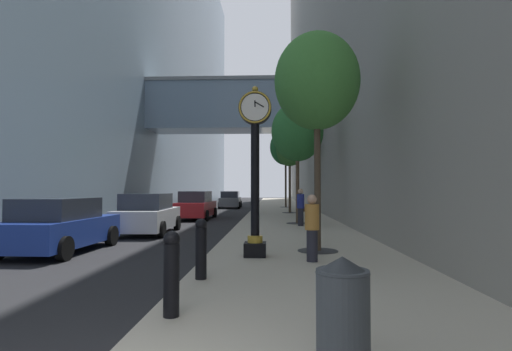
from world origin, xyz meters
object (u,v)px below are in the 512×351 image
object	(u,v)px
pedestrian_walking	(301,206)
car_grey_mid	(230,200)
bollard_second	(201,247)
street_clock	(255,162)
pedestrian_by_clock	(312,226)
car_white_trailing	(148,214)
street_tree_mid_far	(290,152)
car_red_near	(196,206)
car_blue_far	(60,226)
street_tree_near	(317,82)
street_tree_mid_near	(297,132)
bollard_nearest	(171,272)
trash_bin	(343,309)
street_tree_far	(286,147)

from	to	relation	value
pedestrian_walking	car_grey_mid	xyz separation A→B (m)	(-5.38, 19.89, -0.26)
bollard_second	street_clock	bearing A→B (deg)	70.30
pedestrian_by_clock	car_white_trailing	world-z (taller)	pedestrian_by_clock
pedestrian_walking	pedestrian_by_clock	xyz separation A→B (m)	(-0.38, -9.06, -0.08)
street_tree_mid_far	street_clock	bearing A→B (deg)	-95.22
car_red_near	car_blue_far	bearing A→B (deg)	-97.05
street_tree_near	car_red_near	world-z (taller)	street_tree_near
car_blue_far	street_tree_near	bearing A→B (deg)	-2.82
street_tree_mid_near	car_white_trailing	world-z (taller)	street_tree_mid_near
car_red_near	street_tree_near	bearing A→B (deg)	-65.72
bollard_nearest	bollard_second	size ratio (longest dim) A/B	1.00
street_tree_mid_far	pedestrian_by_clock	world-z (taller)	street_tree_mid_far
car_red_near	car_blue_far	distance (m)	12.77
car_blue_far	street_tree_mid_near	bearing A→B (deg)	48.38
pedestrian_by_clock	street_tree_mid_near	bearing A→B (deg)	88.28
street_clock	street_tree_mid_far	world-z (taller)	street_tree_mid_far
trash_bin	street_clock	bearing A→B (deg)	100.32
bollard_second	car_white_trailing	distance (m)	9.47
street_clock	street_tree_far	world-z (taller)	street_tree_far
car_white_trailing	car_grey_mid	bearing A→B (deg)	87.26
street_tree_mid_near	pedestrian_walking	size ratio (longest dim) A/B	3.52
street_tree_mid_near	car_blue_far	distance (m)	11.88
street_tree_far	trash_bin	distance (m)	33.75
pedestrian_by_clock	car_blue_far	distance (m)	7.40
bollard_second	trash_bin	world-z (taller)	bollard_second
bollard_nearest	pedestrian_walking	world-z (taller)	pedestrian_walking
pedestrian_by_clock	car_red_near	world-z (taller)	pedestrian_by_clock
street_tree_mid_near	pedestrian_by_clock	distance (m)	10.98
pedestrian_walking	pedestrian_by_clock	distance (m)	9.06
street_clock	car_grey_mid	world-z (taller)	street_clock
street_clock	pedestrian_by_clock	world-z (taller)	street_clock
car_grey_mid	car_blue_far	world-z (taller)	car_grey_mid
street_tree_mid_far	street_tree_far	size ratio (longest dim) A/B	0.76
bollard_nearest	car_white_trailing	xyz separation A→B (m)	(-3.78, 10.90, 0.07)
bollard_second	street_tree_mid_near	size ratio (longest dim) A/B	0.19
pedestrian_walking	car_white_trailing	size ratio (longest dim) A/B	0.39
street_clock	car_blue_far	distance (m)	6.17
bollard_second	pedestrian_by_clock	distance (m)	2.99
street_clock	street_tree_far	bearing A→B (deg)	86.46
street_clock	street_tree_far	distance (m)	27.43
pedestrian_walking	car_blue_far	world-z (taller)	pedestrian_walking
street_tree_mid_near	car_white_trailing	xyz separation A→B (m)	(-6.38, -3.56, -3.87)
street_tree_mid_far	car_grey_mid	size ratio (longest dim) A/B	1.21
bollard_nearest	pedestrian_by_clock	distance (m)	4.73
car_red_near	street_tree_mid_near	bearing A→B (deg)	-36.08
street_tree_far	car_blue_far	world-z (taller)	street_tree_far
bollard_nearest	trash_bin	distance (m)	2.47
car_blue_far	street_clock	bearing A→B (deg)	-12.65
street_clock	street_tree_near	world-z (taller)	street_tree_near
street_tree_mid_near	street_clock	bearing A→B (deg)	-99.86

